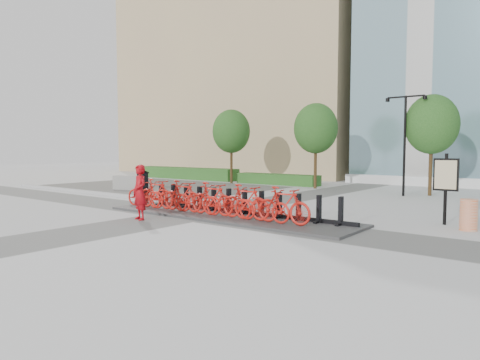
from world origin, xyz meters
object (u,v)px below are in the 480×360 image
Objects in this scene: map_sign at (446,178)px; kiosk at (143,187)px; bike_0 at (144,194)px; worker_red at (140,192)px; jersey_barrier at (130,183)px; construction_barrel at (469,215)px.

kiosk is at bearing -165.43° from map_sign.
kiosk is (-0.94, 0.70, 0.17)m from bike_0.
worker_red is 9.71m from map_sign.
bike_0 is at bearing 151.78° from worker_red.
map_sign is at bearing -71.87° from bike_0.
map_sign is (8.17, 5.21, 0.54)m from worker_red.
map_sign is at bearing 13.64° from kiosk.
kiosk reaches higher than jersey_barrier.
worker_red is 10.07m from construction_barrel.
bike_0 is at bearing -160.66° from map_sign.
construction_barrel is 0.43× the size of jersey_barrier.
worker_red is 2.03× the size of construction_barrel.
kiosk is at bearing -46.27° from jersey_barrier.
worker_red is at bearing -152.78° from construction_barrel.
construction_barrel is 18.02m from jersey_barrier.
worker_red is 0.83× the size of map_sign.
jersey_barrier is 0.95× the size of map_sign.
map_sign reaches higher than bike_0.
construction_barrel is at bearing 9.98° from kiosk.
construction_barrel is at bearing -37.39° from map_sign.
jersey_barrier is at bearing 176.98° from map_sign.
kiosk is 1.57× the size of construction_barrel.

